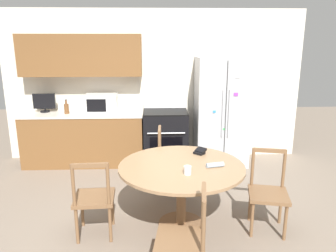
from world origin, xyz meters
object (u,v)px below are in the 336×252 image
object	(u,v)px
countertop_tv	(44,102)
wallet	(200,152)
refrigerator	(221,112)
dining_chair_near	(184,241)
counter_bottle	(66,108)
dining_chair_far	(171,160)
dining_chair_left	(94,199)
microwave	(101,103)
oven_range	(165,137)
candle_glass	(188,171)
dining_chair_right	(268,193)

from	to	relation	value
countertop_tv	wallet	size ratio (longest dim) A/B	2.09
refrigerator	dining_chair_near	size ratio (longest dim) A/B	2.01
countertop_tv	dining_chair_near	world-z (taller)	countertop_tv
counter_bottle	dining_chair_far	xyz separation A→B (m)	(1.68, -1.02, -0.55)
counter_bottle	dining_chair_left	xyz separation A→B (m)	(0.80, -2.15, -0.55)
microwave	oven_range	bearing A→B (deg)	-3.27
candle_glass	dining_chair_far	bearing A→B (deg)	95.15
dining_chair_left	candle_glass	size ratio (longest dim) A/B	10.03
dining_chair_right	dining_chair_near	distance (m)	1.32
refrigerator	countertop_tv	distance (m)	2.99
counter_bottle	dining_chair_far	bearing A→B (deg)	-31.23
oven_range	wallet	xyz separation A→B (m)	(0.37, -1.65, 0.30)
oven_range	dining_chair_far	xyz separation A→B (m)	(0.04, -1.06, -0.03)
dining_chair_right	dining_chair_near	bearing A→B (deg)	52.48
oven_range	wallet	bearing A→B (deg)	-77.47
wallet	dining_chair_near	bearing A→B (deg)	-103.21
countertop_tv	candle_glass	xyz separation A→B (m)	(2.19, -2.38, -0.29)
dining_chair_far	dining_chair_left	world-z (taller)	same
dining_chair_far	wallet	size ratio (longest dim) A/B	5.17
countertop_tv	candle_glass	bearing A→B (deg)	-47.35
microwave	counter_bottle	xyz separation A→B (m)	(-0.56, -0.10, -0.06)
wallet	dining_chair_left	bearing A→B (deg)	-155.80
dining_chair_right	counter_bottle	bearing A→B (deg)	-25.16
refrigerator	microwave	bearing A→B (deg)	177.45
dining_chair_near	dining_chair_left	xyz separation A→B (m)	(-0.89, 0.79, 0.00)
counter_bottle	dining_chair_left	world-z (taller)	counter_bottle
candle_glass	wallet	world-z (taller)	candle_glass
dining_chair_far	dining_chair_left	distance (m)	1.44
dining_chair_right	wallet	distance (m)	0.92
dining_chair_right	dining_chair_left	distance (m)	1.91
refrigerator	wallet	distance (m)	1.73
oven_range	countertop_tv	bearing A→B (deg)	177.14
dining_chair_near	refrigerator	bearing A→B (deg)	-8.73
candle_glass	countertop_tv	bearing A→B (deg)	132.65
counter_bottle	dining_chair_near	world-z (taller)	counter_bottle
counter_bottle	wallet	xyz separation A→B (m)	(2.01, -1.61, -0.23)
dining_chair_far	dining_chair_left	size ratio (longest dim) A/B	1.00
refrigerator	countertop_tv	bearing A→B (deg)	177.49
refrigerator	dining_chair_right	bearing A→B (deg)	-86.67
wallet	microwave	bearing A→B (deg)	130.29
countertop_tv	counter_bottle	distance (m)	0.43
dining_chair_right	refrigerator	bearing A→B (deg)	-74.08
dining_chair_far	candle_glass	world-z (taller)	dining_chair_far
countertop_tv	candle_glass	size ratio (longest dim) A/B	4.06
microwave	counter_bottle	size ratio (longest dim) A/B	2.28
countertop_tv	oven_range	bearing A→B (deg)	-2.86
dining_chair_near	dining_chair_right	bearing A→B (deg)	-42.02
oven_range	candle_glass	size ratio (longest dim) A/B	12.01
dining_chair_right	dining_chair_left	bearing A→B (deg)	14.22
candle_glass	dining_chair_near	bearing A→B (deg)	-97.91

